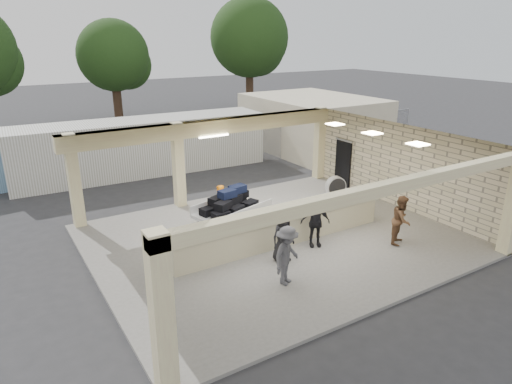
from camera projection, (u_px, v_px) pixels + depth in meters
ground at (275, 241)px, 15.87m from camera, size 120.00×120.00×0.00m
pavilion at (270, 198)px, 16.06m from camera, size 12.01×10.00×3.55m
baggage_counter at (283, 230)px, 15.27m from camera, size 8.20×0.58×0.98m
luggage_cart at (231, 207)px, 16.41m from camera, size 2.92×2.24×1.51m
drum_fan at (336, 187)px, 19.53m from camera, size 0.92×0.51×0.97m
baggage_handler at (220, 206)px, 16.54m from camera, size 0.49×0.65×1.58m
passenger_a at (401, 220)px, 15.23m from camera, size 0.88×0.71×1.67m
passenger_b at (315, 222)px, 15.01m from camera, size 1.05×0.74×1.68m
passenger_c at (287, 256)px, 12.70m from camera, size 1.18×0.85×1.74m
passenger_d at (283, 237)px, 14.05m from camera, size 0.80×0.37×1.60m
car_white_a at (266, 130)px, 30.27m from camera, size 5.70×4.11×1.48m
car_white_b at (298, 124)px, 32.98m from camera, size 4.38×2.79×1.30m
car_dark at (201, 133)px, 29.92m from camera, size 4.16×1.69×1.36m
container_white at (143, 146)px, 23.30m from camera, size 12.81×3.09×2.75m
fence at (341, 132)px, 28.22m from camera, size 12.06×0.06×2.03m
tree_mid at (117, 58)px, 36.41m from camera, size 6.00×5.60×8.00m
tree_right at (252, 41)px, 41.15m from camera, size 7.20×7.00×10.00m
adjacent_building at (312, 123)px, 28.10m from camera, size 6.00×8.00×3.20m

